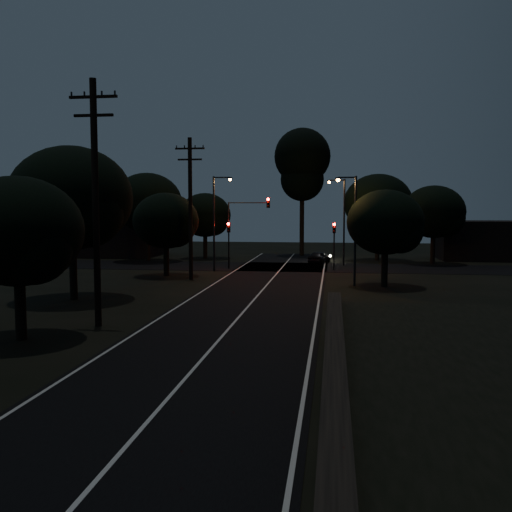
# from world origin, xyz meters

# --- Properties ---
(ground) EXTENTS (160.00, 160.00, 0.00)m
(ground) POSITION_xyz_m (0.00, 0.00, 0.00)
(ground) COLOR black
(road_surface) EXTENTS (60.00, 70.00, 0.03)m
(road_surface) POSITION_xyz_m (0.00, 31.12, 0.01)
(road_surface) COLOR black
(road_surface) RESTS_ON ground
(retaining_wall) EXTENTS (6.93, 26.00, 1.60)m
(retaining_wall) POSITION_xyz_m (7.74, 3.00, 0.62)
(retaining_wall) COLOR black
(retaining_wall) RESTS_ON ground
(utility_pole_mid) EXTENTS (2.20, 0.30, 11.00)m
(utility_pole_mid) POSITION_xyz_m (-6.00, 15.00, 5.74)
(utility_pole_mid) COLOR black
(utility_pole_mid) RESTS_ON ground
(utility_pole_far) EXTENTS (2.20, 0.30, 10.50)m
(utility_pole_far) POSITION_xyz_m (-6.00, 32.00, 5.48)
(utility_pole_far) COLOR black
(utility_pole_far) RESTS_ON ground
(tree_left_b) EXTENTS (5.20, 5.20, 6.62)m
(tree_left_b) POSITION_xyz_m (-7.82, 11.89, 4.29)
(tree_left_b) COLOR black
(tree_left_b) RESTS_ON ground
(tree_left_c) EXTENTS (7.05, 7.05, 8.91)m
(tree_left_c) POSITION_xyz_m (-10.25, 21.86, 5.76)
(tree_left_c) COLOR black
(tree_left_c) RESTS_ON ground
(tree_left_d) EXTENTS (5.16, 5.16, 6.54)m
(tree_left_d) POSITION_xyz_m (-8.32, 33.90, 4.24)
(tree_left_d) COLOR black
(tree_left_d) RESTS_ON ground
(tree_far_nw) EXTENTS (5.48, 5.48, 6.94)m
(tree_far_nw) POSITION_xyz_m (-8.81, 49.89, 4.49)
(tree_far_nw) COLOR black
(tree_far_nw) RESTS_ON ground
(tree_far_w) EXTENTS (6.95, 6.95, 8.86)m
(tree_far_w) POSITION_xyz_m (-13.75, 45.86, 5.76)
(tree_far_w) COLOR black
(tree_far_w) RESTS_ON ground
(tree_far_ne) EXTENTS (6.96, 6.96, 8.81)m
(tree_far_ne) POSITION_xyz_m (9.25, 49.86, 5.70)
(tree_far_ne) COLOR black
(tree_far_ne) RESTS_ON ground
(tree_far_e) EXTENTS (5.91, 5.91, 7.50)m
(tree_far_e) POSITION_xyz_m (14.21, 46.88, 4.86)
(tree_far_e) COLOR black
(tree_far_e) RESTS_ON ground
(tree_right_a) EXTENTS (5.18, 5.18, 6.59)m
(tree_right_a) POSITION_xyz_m (8.18, 29.90, 4.27)
(tree_right_a) COLOR black
(tree_right_a) RESTS_ON ground
(tall_pine) EXTENTS (6.26, 6.26, 14.24)m
(tall_pine) POSITION_xyz_m (1.00, 55.00, 10.26)
(tall_pine) COLOR black
(tall_pine) RESTS_ON ground
(building_left) EXTENTS (10.00, 8.00, 4.40)m
(building_left) POSITION_xyz_m (-20.00, 52.00, 2.20)
(building_left) COLOR black
(building_left) RESTS_ON ground
(building_right) EXTENTS (9.00, 7.00, 4.00)m
(building_right) POSITION_xyz_m (20.00, 53.00, 2.00)
(building_right) COLOR black
(building_right) RESTS_ON ground
(signal_left) EXTENTS (0.28, 0.35, 4.10)m
(signal_left) POSITION_xyz_m (-4.60, 39.99, 2.84)
(signal_left) COLOR black
(signal_left) RESTS_ON ground
(signal_right) EXTENTS (0.28, 0.35, 4.10)m
(signal_right) POSITION_xyz_m (4.60, 39.99, 2.84)
(signal_right) COLOR black
(signal_right) RESTS_ON ground
(signal_mast) EXTENTS (3.70, 0.35, 6.25)m
(signal_mast) POSITION_xyz_m (-2.91, 39.99, 4.34)
(signal_mast) COLOR black
(signal_mast) RESTS_ON ground
(streetlight_a) EXTENTS (1.66, 0.26, 8.00)m
(streetlight_a) POSITION_xyz_m (-5.31, 38.00, 4.64)
(streetlight_a) COLOR black
(streetlight_a) RESTS_ON ground
(streetlight_b) EXTENTS (1.66, 0.26, 8.00)m
(streetlight_b) POSITION_xyz_m (5.31, 44.00, 4.64)
(streetlight_b) COLOR black
(streetlight_b) RESTS_ON ground
(streetlight_c) EXTENTS (1.46, 0.26, 7.50)m
(streetlight_c) POSITION_xyz_m (5.83, 30.00, 4.35)
(streetlight_c) COLOR black
(streetlight_c) RESTS_ON ground
(car) EXTENTS (2.38, 3.80, 1.20)m
(car) POSITION_xyz_m (3.20, 46.00, 0.60)
(car) COLOR black
(car) RESTS_ON ground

